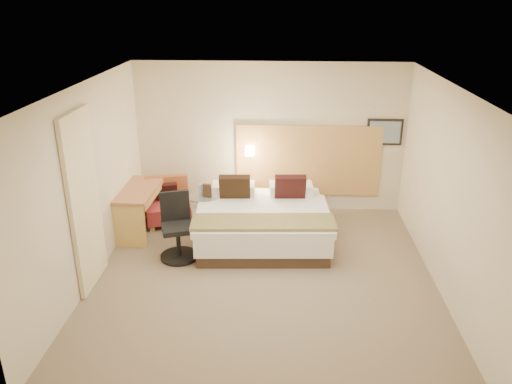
# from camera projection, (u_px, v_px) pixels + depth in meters

# --- Properties ---
(floor) EXTENTS (4.80, 5.00, 0.02)m
(floor) POSITION_uv_depth(u_px,v_px,m) (264.00, 278.00, 7.13)
(floor) COLOR #786751
(floor) RESTS_ON ground
(ceiling) EXTENTS (4.80, 5.00, 0.02)m
(ceiling) POSITION_uv_depth(u_px,v_px,m) (265.00, 86.00, 6.11)
(ceiling) COLOR white
(ceiling) RESTS_ON floor
(wall_back) EXTENTS (4.80, 0.02, 2.70)m
(wall_back) POSITION_uv_depth(u_px,v_px,m) (270.00, 138.00, 8.95)
(wall_back) COLOR beige
(wall_back) RESTS_ON floor
(wall_front) EXTENTS (4.80, 0.02, 2.70)m
(wall_front) POSITION_uv_depth(u_px,v_px,m) (253.00, 296.00, 4.29)
(wall_front) COLOR beige
(wall_front) RESTS_ON floor
(wall_left) EXTENTS (0.02, 5.00, 2.70)m
(wall_left) POSITION_uv_depth(u_px,v_px,m) (86.00, 186.00, 6.74)
(wall_left) COLOR beige
(wall_left) RESTS_ON floor
(wall_right) EXTENTS (0.02, 5.00, 2.70)m
(wall_right) POSITION_uv_depth(u_px,v_px,m) (449.00, 193.00, 6.50)
(wall_right) COLOR beige
(wall_right) RESTS_ON floor
(headboard_panel) EXTENTS (2.60, 0.04, 1.30)m
(headboard_panel) POSITION_uv_depth(u_px,v_px,m) (308.00, 161.00, 9.02)
(headboard_panel) COLOR tan
(headboard_panel) RESTS_ON wall_back
(art_frame) EXTENTS (0.62, 0.03, 0.47)m
(art_frame) POSITION_uv_depth(u_px,v_px,m) (385.00, 132.00, 8.76)
(art_frame) COLOR black
(art_frame) RESTS_ON wall_back
(art_canvas) EXTENTS (0.54, 0.01, 0.39)m
(art_canvas) POSITION_uv_depth(u_px,v_px,m) (385.00, 132.00, 8.74)
(art_canvas) COLOR slate
(art_canvas) RESTS_ON wall_back
(lamp_arm) EXTENTS (0.02, 0.12, 0.02)m
(lamp_arm) POSITION_uv_depth(u_px,v_px,m) (250.00, 150.00, 8.95)
(lamp_arm) COLOR silver
(lamp_arm) RESTS_ON wall_back
(lamp_shade) EXTENTS (0.15, 0.15, 0.15)m
(lamp_shade) POSITION_uv_depth(u_px,v_px,m) (250.00, 151.00, 8.90)
(lamp_shade) COLOR #FFEDC6
(lamp_shade) RESTS_ON wall_back
(curtain) EXTENTS (0.06, 0.90, 2.42)m
(curtain) POSITION_uv_depth(u_px,v_px,m) (84.00, 202.00, 6.56)
(curtain) COLOR beige
(curtain) RESTS_ON wall_left
(bottle_a) EXTENTS (0.08, 0.08, 0.21)m
(bottle_a) POSITION_uv_depth(u_px,v_px,m) (201.00, 190.00, 8.38)
(bottle_a) COLOR #84B5CC
(bottle_a) RESTS_ON side_table
(bottle_b) EXTENTS (0.08, 0.08, 0.21)m
(bottle_b) POSITION_uv_depth(u_px,v_px,m) (205.00, 189.00, 8.42)
(bottle_b) COLOR #81A4C7
(bottle_b) RESTS_ON side_table
(menu_folder) EXTENTS (0.15, 0.08, 0.23)m
(menu_folder) POSITION_uv_depth(u_px,v_px,m) (207.00, 191.00, 8.31)
(menu_folder) COLOR #3A2517
(menu_folder) RESTS_ON side_table
(bed) EXTENTS (2.19, 2.15, 1.02)m
(bed) POSITION_uv_depth(u_px,v_px,m) (263.00, 220.00, 8.14)
(bed) COLOR #3B291D
(bed) RESTS_ON floor
(lounge_chair) EXTENTS (0.89, 0.82, 0.79)m
(lounge_chair) POSITION_uv_depth(u_px,v_px,m) (168.00, 205.00, 8.74)
(lounge_chair) COLOR #A38D4D
(lounge_chair) RESTS_ON floor
(side_table) EXTENTS (0.63, 0.63, 0.59)m
(side_table) POSITION_uv_depth(u_px,v_px,m) (204.00, 210.00, 8.49)
(side_table) COLOR silver
(side_table) RESTS_ON floor
(desk) EXTENTS (0.60, 1.26, 0.78)m
(desk) POSITION_uv_depth(u_px,v_px,m) (140.00, 198.00, 8.27)
(desk) COLOR #A86441
(desk) RESTS_ON floor
(desk_chair) EXTENTS (0.72, 0.72, 1.01)m
(desk_chair) POSITION_uv_depth(u_px,v_px,m) (177.00, 232.00, 7.53)
(desk_chair) COLOR black
(desk_chair) RESTS_ON floor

